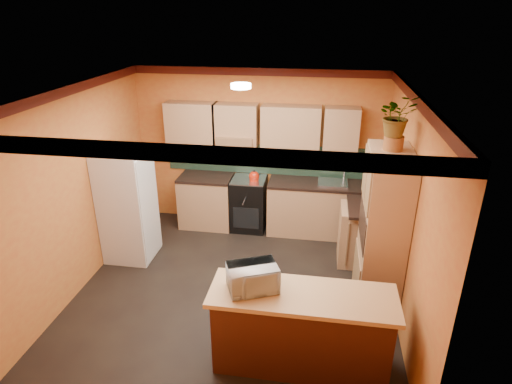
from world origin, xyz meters
The scene contains 15 objects.
room_shell centered at (0.02, 0.28, 2.09)m, with size 4.24×4.24×2.72m.
base_cabinets_back centered at (0.50, 1.80, 0.44)m, with size 3.65×0.60×0.88m, color tan.
countertop_back centered at (0.50, 1.80, 0.90)m, with size 3.65×0.62×0.04m, color black.
stove centered at (-0.12, 1.80, 0.46)m, with size 0.58×0.58×0.91m, color black.
kettle centered at (-0.02, 1.75, 1.00)m, with size 0.17×0.17×0.18m, color red, non-canonical shape.
sink centered at (1.28, 1.80, 0.94)m, with size 0.48×0.40×0.03m, color silver.
base_cabinets_right centered at (1.80, 0.99, 0.44)m, with size 0.60×0.80×0.88m, color tan.
countertop_right centered at (1.80, 0.99, 0.90)m, with size 0.62×0.80×0.04m, color black.
fridge centered at (-1.75, 0.60, 0.85)m, with size 0.68×0.66×1.70m, color silver.
pantry centered at (1.85, -0.05, 1.05)m, with size 0.48×0.90×2.10m, color tan.
fern_pot centered at (1.85, 0.00, 2.18)m, with size 0.22×0.22×0.16m, color brown.
fern centered at (1.85, 0.00, 2.49)m, with size 0.42×0.36×0.46m, color tan.
breakfast_bar centered at (0.96, -1.23, 0.44)m, with size 1.80×0.55×0.88m, color #451710.
bar_top centered at (0.96, -1.23, 0.91)m, with size 1.90×0.65×0.05m, color tan.
microwave centered at (0.45, -1.23, 1.07)m, with size 0.49×0.33×0.27m, color silver.
Camera 1 is at (1.06, -4.79, 3.58)m, focal length 30.00 mm.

